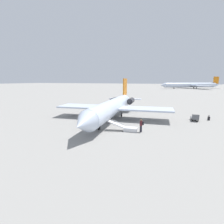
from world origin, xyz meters
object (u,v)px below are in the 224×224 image
Objects in this scene: luggage_cart at (195,118)px; suitcase at (209,118)px; boarding_stairs at (128,128)px; airplane_far_right at (191,85)px; airplane_main at (113,106)px; passenger at (141,125)px.

suitcase is at bearing 115.27° from luggage_cart.
boarding_stairs is at bearing -45.46° from luggage_cart.
airplane_far_right is at bearing 173.69° from luggage_cart.
passenger is at bearing 38.13° from airplane_main.
boarding_stairs is 1.82× the size of luggage_cart.
airplane_far_right is 53.53× the size of suitcase.
suitcase is (-10.91, 9.48, -0.67)m from passenger.
airplane_far_right is 27.07× the size of passenger.
airplane_main is 16.50m from suitcase.
suitcase is at bearing 55.62° from airplane_far_right.
airplane_main is 6.78× the size of boarding_stairs.
passenger is at bearing 51.75° from airplane_far_right.
luggage_cart is at bearing 54.58° from airplane_far_right.
suitcase is (-11.08, 11.29, -0.05)m from boarding_stairs.
luggage_cart is at bearing 96.92° from airplane_main.
boarding_stairs is 13.32m from luggage_cart.
passenger is 0.77× the size of luggage_cart.
airplane_main is 13.97m from luggage_cart.
boarding_stairs is at bearing -0.07° from passenger.
luggage_cart is at bearing -132.02° from passenger.
boarding_stairs is (133.48, -15.93, -2.46)m from airplane_far_right.
suitcase is (-1.25, 2.31, -0.13)m from luggage_cart.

